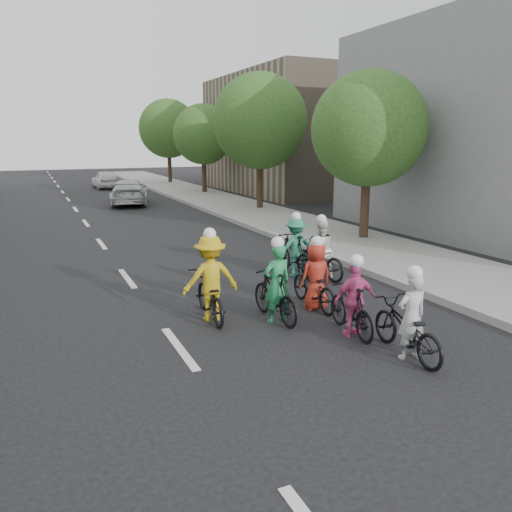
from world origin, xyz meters
TOP-DOWN VIEW (x-y plane):
  - ground at (0.00, 0.00)m, footprint 120.00×120.00m
  - sidewalk_right at (8.00, 10.00)m, footprint 4.00×80.00m
  - curb_right at (6.05, 10.00)m, footprint 0.18×80.00m
  - bldg_se at (16.00, 24.00)m, footprint 10.00×14.00m
  - tree_r_0 at (8.80, 6.60)m, footprint 4.00×4.00m
  - tree_r_1 at (8.80, 15.60)m, footprint 4.80×4.80m
  - tree_r_2 at (8.80, 24.60)m, footprint 4.00×4.00m
  - tree_r_3 at (8.80, 33.60)m, footprint 4.80×4.80m
  - cyclist_0 at (1.00, 1.17)m, footprint 1.18×1.87m
  - cyclist_1 at (4.20, 3.43)m, footprint 1.04×1.90m
  - cyclist_2 at (3.15, -0.73)m, footprint 0.87×1.66m
  - cyclist_3 at (3.42, -1.92)m, footprint 0.77×1.86m
  - cyclist_4 at (3.30, 0.91)m, footprint 0.73×1.83m
  - cyclist_5 at (2.17, 0.54)m, footprint 0.61×1.74m
  - cyclist_6 at (4.69, 2.98)m, footprint 0.96×2.03m
  - follow_car_lead at (3.04, 20.92)m, footprint 2.95×5.18m
  - follow_car_trail at (3.22, 31.64)m, footprint 1.73×4.06m

SIDE VIEW (x-z plane):
  - ground at x=0.00m, z-range 0.00..0.00m
  - sidewalk_right at x=8.00m, z-range 0.00..0.15m
  - curb_right at x=6.05m, z-range 0.00..0.18m
  - cyclist_3 at x=3.42m, z-range -0.27..1.35m
  - cyclist_4 at x=3.30m, z-range -0.24..1.38m
  - cyclist_2 at x=3.15m, z-range -0.21..1.37m
  - cyclist_6 at x=4.69m, z-range -0.25..1.47m
  - cyclist_5 at x=2.17m, z-range -0.26..1.50m
  - cyclist_1 at x=4.20m, z-range -0.19..1.56m
  - follow_car_trail at x=3.22m, z-range 0.00..1.37m
  - cyclist_0 at x=1.00m, z-range -0.25..1.66m
  - follow_car_lead at x=3.04m, z-range 0.00..1.42m
  - tree_r_0 at x=8.80m, z-range 0.98..6.95m
  - tree_r_2 at x=8.80m, z-range 0.98..6.95m
  - bldg_se at x=16.00m, z-range 0.00..8.00m
  - tree_r_1 at x=8.80m, z-range 1.05..7.98m
  - tree_r_3 at x=8.80m, z-range 1.05..7.98m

